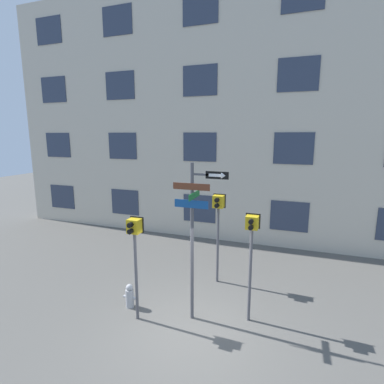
% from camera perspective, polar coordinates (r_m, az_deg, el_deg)
% --- Properties ---
extents(ground_plane, '(60.00, 60.00, 0.00)m').
position_cam_1_polar(ground_plane, '(8.18, -0.12, -25.16)').
color(ground_plane, '#595651').
extents(building_facade, '(24.00, 0.63, 11.36)m').
position_cam_1_polar(building_facade, '(13.41, 10.34, 14.43)').
color(building_facade, beige).
rests_on(building_facade, ground_plane).
extents(street_sign_pole, '(1.39, 0.77, 4.15)m').
position_cam_1_polar(street_sign_pole, '(7.54, 0.51, -6.80)').
color(street_sign_pole, '#4C4C51').
rests_on(street_sign_pole, ground_plane).
extents(pedestrian_signal_left, '(0.38, 0.40, 2.77)m').
position_cam_1_polar(pedestrian_signal_left, '(7.79, -10.86, -9.25)').
color(pedestrian_signal_left, '#4C4C51').
rests_on(pedestrian_signal_left, ground_plane).
extents(pedestrian_signal_right, '(0.37, 0.40, 2.87)m').
position_cam_1_polar(pedestrian_signal_right, '(7.72, 11.24, -9.07)').
color(pedestrian_signal_right, '#4C4C51').
rests_on(pedestrian_signal_right, ground_plane).
extents(pedestrian_signal_across, '(0.40, 0.40, 2.95)m').
position_cam_1_polar(pedestrian_signal_across, '(9.60, 5.01, -4.16)').
color(pedestrian_signal_across, '#4C4C51').
rests_on(pedestrian_signal_across, ground_plane).
extents(fire_hydrant, '(0.39, 0.23, 0.68)m').
position_cam_1_polar(fire_hydrant, '(9.12, -11.79, -18.81)').
color(fire_hydrant, '#A5A5A8').
rests_on(fire_hydrant, ground_plane).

